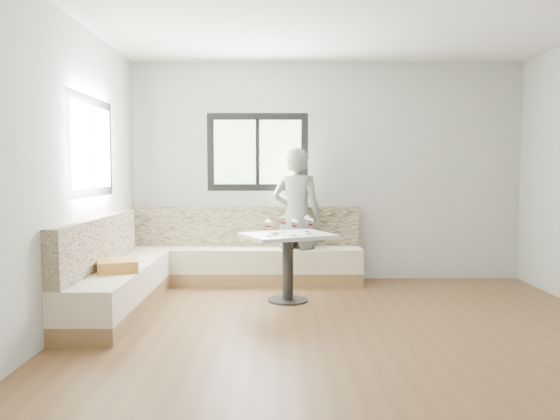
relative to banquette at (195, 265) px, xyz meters
The scene contains 10 objects.
room 2.42m from the banquette, 45.77° to the right, with size 5.01×5.01×2.81m.
banquette is the anchor object (origin of this frame).
table 1.14m from the banquette, 18.59° to the right, with size 1.10×1.01×0.73m.
person 1.40m from the banquette, 24.34° to the left, with size 0.62×0.41×1.69m, color slate.
olive_ramekin 1.10m from the banquette, 25.86° to the right, with size 0.10×0.10×0.04m.
wine_glass_a 1.18m from the banquette, 36.26° to the right, with size 0.08×0.08×0.18m.
wine_glass_b 1.36m from the banquette, 26.39° to the right, with size 0.08×0.08×0.18m.
wine_glass_c 1.45m from the banquette, 17.42° to the right, with size 0.08×0.08×0.18m.
wine_glass_d 1.16m from the banquette, 12.48° to the right, with size 0.08×0.08×0.18m.
wine_glass_e 1.40m from the banquette, ahead, with size 0.08×0.08×0.18m.
Camera 1 is at (-0.63, -4.56, 1.42)m, focal length 35.00 mm.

